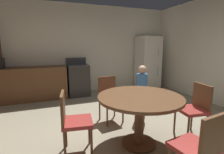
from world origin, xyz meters
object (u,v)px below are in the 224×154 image
object	(u,v)px
person_child	(142,91)
chair_east	(195,107)
refrigerator	(148,63)
chair_north	(109,96)
oven_range	(78,80)
dining_table	(140,106)
chair_south	(201,147)
chair_west	(72,119)

from	to	relation	value
person_child	chair_east	bearing A→B (deg)	58.02
chair_east	person_child	world-z (taller)	person_child
refrigerator	chair_north	size ratio (longest dim) A/B	2.02
refrigerator	oven_range	bearing A→B (deg)	178.69
chair_east	oven_range	bearing A→B (deg)	-59.33
refrigerator	dining_table	bearing A→B (deg)	-124.19
oven_range	person_child	distance (m)	2.30
person_child	chair_north	bearing A→B (deg)	-70.40
refrigerator	dining_table	distance (m)	3.48
dining_table	chair_east	bearing A→B (deg)	-6.41
refrigerator	dining_table	world-z (taller)	refrigerator
chair_south	person_child	world-z (taller)	person_child
dining_table	chair_west	distance (m)	0.97
oven_range	person_child	bearing A→B (deg)	-66.41
oven_range	dining_table	bearing A→B (deg)	-82.13
person_child	dining_table	bearing A→B (deg)	-0.00
chair_east	chair_north	world-z (taller)	same
chair_south	chair_north	distance (m)	1.94
chair_east	chair_north	xyz separation A→B (m)	(-1.08, 1.07, 0.00)
oven_range	chair_east	xyz separation A→B (m)	(1.37, -3.03, 0.03)
oven_range	chair_west	bearing A→B (deg)	-101.26
dining_table	person_child	world-z (taller)	person_child
chair_east	chair_west	xyz separation A→B (m)	(-1.92, 0.24, 0.00)
refrigerator	chair_north	world-z (taller)	refrigerator
dining_table	chair_north	world-z (taller)	chair_north
refrigerator	person_child	xyz separation A→B (m)	(-1.43, -2.05, -0.30)
chair_west	chair_north	distance (m)	1.17
dining_table	chair_east	xyz separation A→B (m)	(0.96, -0.11, -0.10)
refrigerator	person_child	bearing A→B (deg)	-124.94
refrigerator	chair_south	bearing A→B (deg)	-115.37
oven_range	chair_south	bearing A→B (deg)	-82.11
refrigerator	chair_west	distance (m)	4.01
dining_table	chair_west	bearing A→B (deg)	171.97
chair_north	dining_table	bearing A→B (deg)	-0.00
chair_south	person_child	distance (m)	1.82
chair_south	chair_east	bearing A→B (deg)	-52.17
dining_table	chair_south	world-z (taller)	chair_south
refrigerator	chair_south	size ratio (longest dim) A/B	2.02
oven_range	dining_table	distance (m)	2.95
oven_range	chair_east	distance (m)	3.32
dining_table	person_child	distance (m)	0.97
oven_range	refrigerator	distance (m)	2.39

